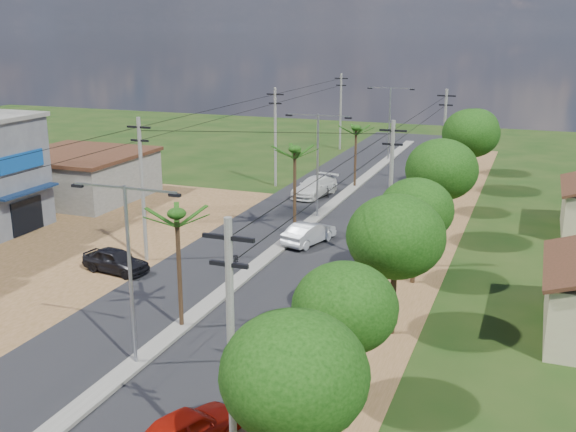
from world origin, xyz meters
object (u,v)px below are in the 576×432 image
object	(u,v)px
car_red_near	(187,430)
car_parked_dark	(116,261)
car_silver_mid	(309,234)
car_white_far	(314,187)

from	to	relation	value
car_red_near	car_parked_dark	xyz separation A→B (m)	(-12.50, 13.93, 0.02)
car_red_near	car_parked_dark	distance (m)	18.71
car_silver_mid	car_white_far	bearing A→B (deg)	-57.35
car_white_far	car_red_near	bearing A→B (deg)	-68.16
car_white_far	car_silver_mid	bearing A→B (deg)	-62.86
car_silver_mid	car_white_far	world-z (taller)	car_white_far
car_red_near	car_parked_dark	bearing A→B (deg)	-26.15
car_red_near	car_white_far	xyz separation A→B (m)	(-7.39, 36.01, 0.10)
car_red_near	car_silver_mid	distance (m)	23.45
car_silver_mid	car_parked_dark	world-z (taller)	car_silver_mid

